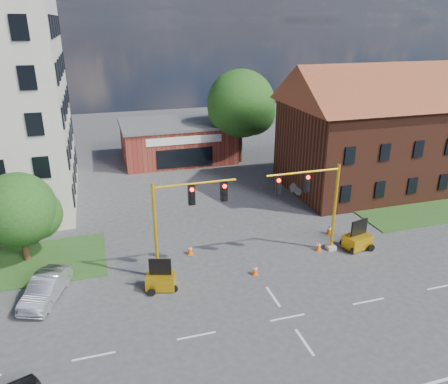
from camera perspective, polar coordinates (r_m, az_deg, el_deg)
The scene contains 17 objects.
ground at distance 24.52m, azimuth 8.30°, elevation -15.92°, with size 120.00×120.00×0.00m, color #404042.
grass_verge_ne at distance 40.46m, azimuth 26.48°, elevation -2.29°, with size 14.00×4.00×0.08m, color #29531F.
lane_markings at distance 22.49m, azimuth 11.68°, elevation -20.23°, with size 60.00×36.00×0.01m, color silver, non-canonical shape.
brick_shop at distance 49.86m, azimuth -6.12°, elevation 6.70°, with size 12.40×8.40×4.30m.
townhouse_row at distance 43.78m, azimuth 21.68°, elevation 8.31°, with size 21.00×11.00×11.50m.
tree_large at distance 47.98m, azimuth 2.61°, elevation 11.17°, with size 7.66×7.29×10.13m.
tree_nw_front at distance 30.61m, azimuth -24.80°, elevation -2.26°, with size 5.00×4.77×6.05m.
signal_mast_west at distance 26.22m, azimuth -5.48°, elevation -3.14°, with size 5.30×0.60×6.20m.
signal_mast_east at distance 29.01m, azimuth 11.61°, elevation -1.01°, with size 5.30×0.60×6.20m.
trailer_west at distance 26.43m, azimuth -8.24°, elevation -11.29°, with size 1.93×1.56×1.91m.
trailer_east at distance 31.76m, azimuth 17.05°, elevation -6.01°, with size 2.05×1.60×2.07m.
cone_a at distance 27.66m, azimuth 4.09°, elevation -10.10°, with size 0.40×0.40×0.70m.
cone_b at distance 29.87m, azimuth -4.44°, elevation -7.54°, with size 0.40×0.40×0.70m.
cone_c at distance 30.94m, azimuth 12.26°, elevation -6.92°, with size 0.40×0.40×0.70m.
cone_d at distance 33.39m, azimuth 13.56°, elevation -4.83°, with size 0.40×0.40×0.70m.
pickup_white at distance 41.00m, azimuth 12.10°, elevation 0.91°, with size 2.37×5.14×1.43m, color white.
sedan_silver_front at distance 27.19m, azimuth -22.26°, elevation -11.55°, with size 1.50×4.30×1.42m, color #9FA2A6.
Camera 1 is at (-8.83, -17.43, 14.82)m, focal length 35.00 mm.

